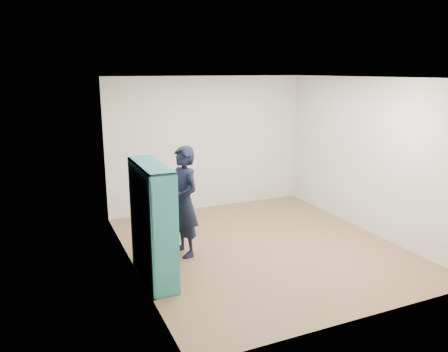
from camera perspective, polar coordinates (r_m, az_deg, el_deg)
name	(u,v)px	position (r m, az deg, el deg)	size (l,w,h in m)	color
floor	(262,246)	(6.99, 4.96, -9.16)	(4.50, 4.50, 0.00)	olive
ceiling	(266,78)	(6.44, 5.44, 12.68)	(4.50, 4.50, 0.00)	white
wall_left	(131,179)	(5.91, -12.05, -0.38)	(0.02, 4.50, 2.60)	silver
wall_right	(368,156)	(7.75, 18.27, 2.53)	(0.02, 4.50, 2.60)	silver
wall_back	(208,144)	(8.59, -2.09, 4.25)	(4.00, 0.02, 2.60)	silver
wall_front	(368,208)	(4.82, 18.25, -3.99)	(4.00, 0.02, 2.60)	silver
bookshelf	(151,224)	(5.77, -9.54, -6.18)	(0.34, 1.17, 1.55)	teal
person	(184,202)	(6.44, -5.27, -3.34)	(0.51, 0.67, 1.65)	black
smartphone	(172,195)	(6.43, -6.75, -2.42)	(0.06, 0.09, 0.14)	silver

